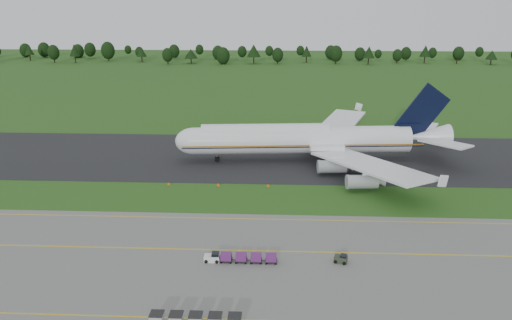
{
  "coord_description": "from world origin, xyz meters",
  "views": [
    {
      "loc": [
        7.92,
        -93.0,
        38.35
      ],
      "look_at": [
        3.59,
        2.0,
        7.47
      ],
      "focal_mm": 35.0,
      "sensor_mm": 36.0,
      "label": 1
    }
  ],
  "objects_px": {
    "baggage_train": "(239,258)",
    "uld_row": "(196,320)",
    "edge_markers": "(218,185)",
    "utility_cart": "(341,259)",
    "aircraft": "(307,139)"
  },
  "relations": [
    {
      "from": "utility_cart",
      "to": "uld_row",
      "type": "relative_size",
      "value": 0.19
    },
    {
      "from": "aircraft",
      "to": "utility_cart",
      "type": "height_order",
      "value": "aircraft"
    },
    {
      "from": "baggage_train",
      "to": "utility_cart",
      "type": "relative_size",
      "value": 5.09
    },
    {
      "from": "utility_cart",
      "to": "uld_row",
      "type": "distance_m",
      "value": 25.5
    },
    {
      "from": "baggage_train",
      "to": "edge_markers",
      "type": "xyz_separation_m",
      "value": [
        -7.0,
        31.83,
        -0.51
      ]
    },
    {
      "from": "aircraft",
      "to": "baggage_train",
      "type": "height_order",
      "value": "aircraft"
    },
    {
      "from": "utility_cart",
      "to": "uld_row",
      "type": "height_order",
      "value": "uld_row"
    },
    {
      "from": "uld_row",
      "to": "edge_markers",
      "type": "relative_size",
      "value": 0.52
    },
    {
      "from": "utility_cart",
      "to": "edge_markers",
      "type": "bearing_deg",
      "value": 125.6
    },
    {
      "from": "aircraft",
      "to": "baggage_train",
      "type": "relative_size",
      "value": 6.15
    },
    {
      "from": "utility_cart",
      "to": "edge_markers",
      "type": "relative_size",
      "value": 0.1
    },
    {
      "from": "uld_row",
      "to": "edge_markers",
      "type": "bearing_deg",
      "value": 93.46
    },
    {
      "from": "baggage_train",
      "to": "uld_row",
      "type": "distance_m",
      "value": 16.4
    },
    {
      "from": "baggage_train",
      "to": "edge_markers",
      "type": "distance_m",
      "value": 32.59
    },
    {
      "from": "uld_row",
      "to": "edge_markers",
      "type": "distance_m",
      "value": 47.79
    }
  ]
}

